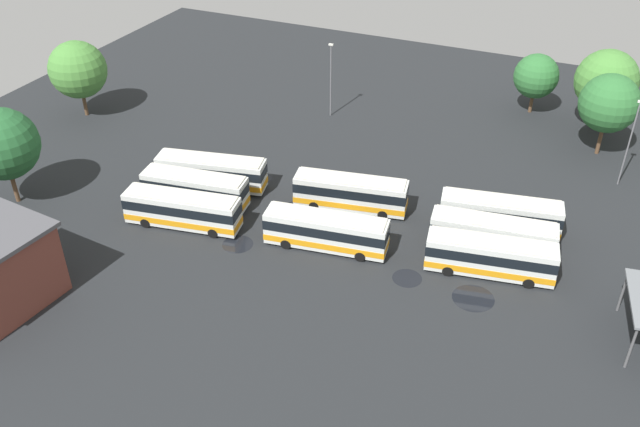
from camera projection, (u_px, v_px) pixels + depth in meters
name	position (u px, v px, depth m)	size (l,w,h in m)	color
ground_plane	(338.00, 227.00, 66.73)	(107.53, 107.53, 0.00)	black
bus_row0_slot0	(500.00, 214.00, 65.26)	(11.65, 4.60, 3.51)	silver
bus_row0_slot1	(492.00, 235.00, 62.41)	(11.55, 4.10, 3.51)	silver
bus_row0_slot2	(490.00, 257.00, 59.70)	(11.48, 4.49, 3.51)	silver
bus_row1_slot0	(351.00, 193.00, 68.51)	(11.65, 4.62, 3.51)	silver
bus_row1_slot2	(326.00, 231.00, 62.94)	(11.74, 4.24, 3.51)	silver
bus_row2_slot0	(211.00, 172.00, 72.02)	(11.88, 5.04, 3.51)	silver
bus_row2_slot1	(195.00, 189.00, 69.12)	(11.09, 4.13, 3.51)	silver
bus_row2_slot2	(182.00, 210.00, 65.93)	(11.65, 4.50, 3.51)	silver
lamp_post_mid_lot	(630.00, 140.00, 70.58)	(0.56, 0.28, 9.71)	slate
lamp_post_near_entrance	(331.00, 78.00, 84.79)	(0.56, 0.28, 9.49)	slate
tree_south_edge	(609.00, 103.00, 75.80)	(6.62, 6.62, 9.60)	brown
tree_northeast	(606.00, 81.00, 81.01)	(7.40, 7.40, 10.04)	brown
tree_east_edge	(536.00, 76.00, 85.87)	(5.60, 5.60, 7.71)	brown
tree_west_edge	(2.00, 144.00, 67.04)	(7.21, 7.21, 10.23)	brown
tree_northwest	(78.00, 70.00, 84.45)	(7.11, 7.11, 9.68)	brown
puddle_front_lane	(298.00, 210.00, 69.22)	(3.55, 3.55, 0.01)	black
puddle_between_rows	(261.00, 178.00, 74.51)	(2.46, 2.46, 0.01)	black
puddle_back_corner	(238.00, 244.00, 64.37)	(2.94, 2.94, 0.01)	black
puddle_near_shelter	(473.00, 298.00, 57.92)	(3.60, 3.60, 0.01)	black
puddle_centre_drain	(407.00, 278.00, 60.14)	(2.64, 2.64, 0.01)	black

